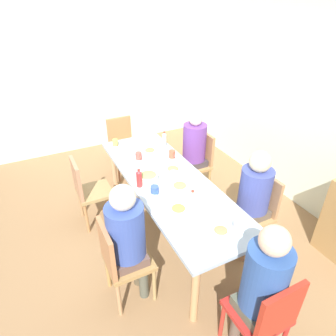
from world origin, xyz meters
The scene contains 30 objects.
ground_plane centered at (0.00, 0.00, 0.00)m, with size 6.57×6.57×0.00m, color olive.
wall_back centered at (0.00, 1.91, 1.30)m, with size 5.72×0.12×2.60m, color silver.
wall_left centered at (-2.80, 0.00, 1.30)m, with size 0.12×3.95×2.60m, color silver.
dining_table centered at (0.00, 0.00, 0.68)m, with size 2.42×0.80×0.76m.
chair_0 centered at (-1.59, 0.00, 0.51)m, with size 0.40×0.40×0.90m.
chair_1 centered at (0.60, -0.78, 0.51)m, with size 0.40×0.40×0.90m.
person_1 centered at (0.60, -0.69, 0.76)m, with size 0.33×0.33×1.26m.
chair_2 centered at (1.59, 0.00, 0.51)m, with size 0.40×0.40×0.90m.
person_2 centered at (1.50, 0.00, 0.77)m, with size 0.31×0.31×1.29m.
chair_3 centered at (-0.60, -0.78, 0.51)m, with size 0.40×0.40×0.90m.
chair_4 centered at (0.60, 0.78, 0.51)m, with size 0.40×0.40×0.90m.
person_4 centered at (0.60, 0.69, 0.74)m, with size 0.33×0.33×1.23m.
chair_5 centered at (-0.60, 0.78, 0.51)m, with size 0.40×0.40×0.90m.
person_5 centered at (-0.60, 0.69, 0.73)m, with size 0.31×0.31×1.22m.
plate_0 centered at (0.52, -0.15, 0.78)m, with size 0.23×0.23×0.04m.
plate_1 centered at (0.94, 0.03, 0.78)m, with size 0.21×0.21×0.04m.
plate_2 centered at (0.19, 0.04, 0.78)m, with size 0.25×0.25×0.04m.
plate_3 centered at (-0.15, 0.14, 0.78)m, with size 0.23×0.23×0.04m.
plate_4 centered at (-0.69, 0.08, 0.78)m, with size 0.22×0.22×0.04m.
bowl_0 centered at (-0.07, -0.20, 0.81)m, with size 0.22×0.22×0.10m.
cup_0 centered at (-0.58, -0.11, 0.81)m, with size 0.11×0.08×0.09m.
cup_1 centered at (0.75, 0.13, 0.80)m, with size 0.11×0.07×0.08m.
cup_2 centered at (-0.43, 0.27, 0.81)m, with size 0.11×0.08×0.10m.
cup_3 centered at (0.99, 0.18, 0.81)m, with size 0.11×0.08×0.09m.
cup_4 centered at (0.15, -0.23, 0.80)m, with size 0.12×0.08×0.07m.
cup_5 centered at (-1.07, -0.25, 0.81)m, with size 0.11×0.07×0.09m.
cup_6 centered at (-0.01, 0.07, 0.80)m, with size 0.13×0.09×0.07m.
bottle_0 centered at (-0.02, -0.33, 0.86)m, with size 0.06×0.06×0.21m.
bottle_1 centered at (0.54, -0.02, 0.86)m, with size 0.06×0.06×0.21m.
bottle_2 centered at (-0.75, 0.32, 0.86)m, with size 0.05×0.05×0.21m.
Camera 1 is at (2.42, -1.21, 2.54)m, focal length 31.45 mm.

